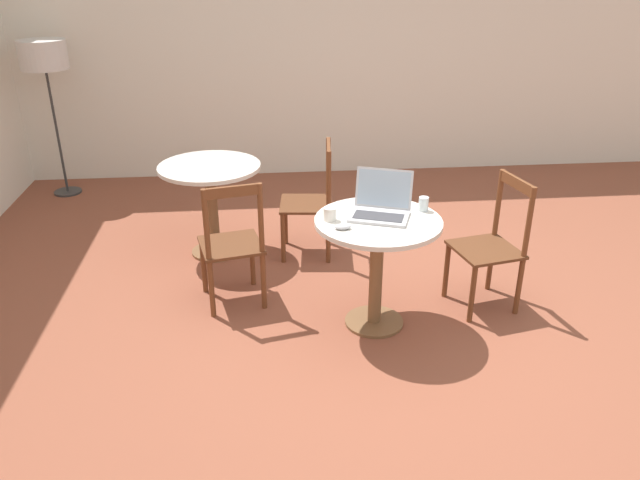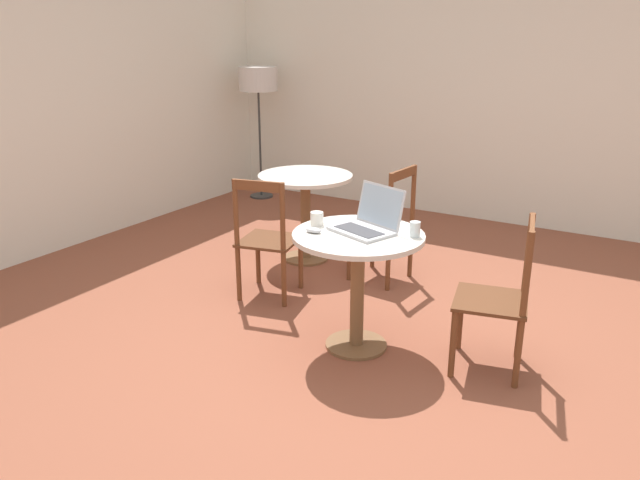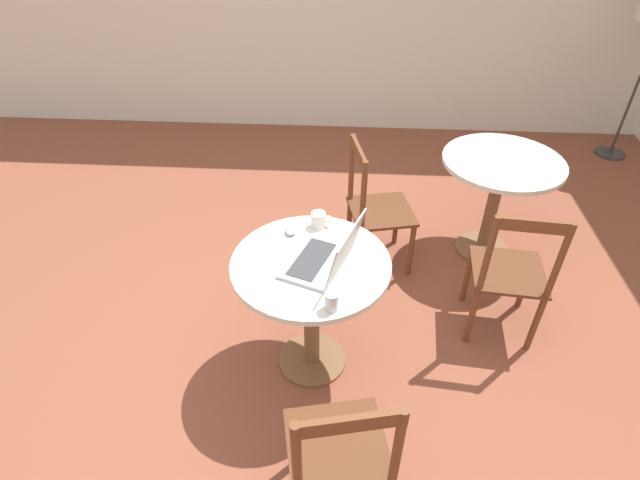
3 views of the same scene
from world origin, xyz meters
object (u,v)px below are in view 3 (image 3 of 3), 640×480
(cafe_table_mid, at_px, (499,181))
(mouse, at_px, (291,229))
(drinking_glass, at_px, (332,301))
(cafe_table_near, at_px, (311,286))
(laptop, at_px, (325,257))
(chair_mid_left, at_px, (375,210))
(chair_mid_front, at_px, (510,274))
(chair_near_front, at_px, (339,456))
(mug, at_px, (319,220))

(cafe_table_mid, bearing_deg, mouse, -146.22)
(mouse, relative_size, drinking_glass, 1.12)
(cafe_table_near, height_order, laptop, laptop)
(chair_mid_left, relative_size, mouse, 9.01)
(cafe_table_mid, bearing_deg, chair_mid_front, -95.53)
(cafe_table_near, distance_m, chair_near_front, 0.84)
(mouse, distance_m, drinking_glass, 0.59)
(cafe_table_mid, xyz_separation_m, drinking_glass, (-1.05, -1.40, 0.21))
(laptop, bearing_deg, chair_mid_left, 73.37)
(cafe_table_near, relative_size, mouse, 7.80)
(chair_mid_front, distance_m, mug, 1.12)
(chair_near_front, xyz_separation_m, mouse, (-0.29, 1.04, 0.32))
(chair_mid_left, distance_m, drinking_glass, 1.28)
(mouse, height_order, drinking_glass, drinking_glass)
(mouse, xyz_separation_m, drinking_glass, (0.23, -0.54, 0.03))
(chair_mid_front, height_order, laptop, laptop)
(cafe_table_mid, height_order, chair_mid_left, chair_mid_left)
(cafe_table_mid, xyz_separation_m, laptop, (-1.09, -1.12, 0.21))
(chair_mid_front, bearing_deg, laptop, -161.45)
(mouse, bearing_deg, mug, 23.32)
(chair_mid_left, relative_size, drinking_glass, 10.10)
(cafe_table_near, xyz_separation_m, chair_near_front, (0.17, -0.81, -0.14))
(cafe_table_mid, distance_m, drinking_glass, 1.76)
(cafe_table_mid, relative_size, chair_mid_left, 0.87)
(chair_mid_left, xyz_separation_m, mug, (-0.33, -0.62, 0.34))
(chair_mid_front, bearing_deg, drinking_glass, -147.38)
(chair_mid_left, distance_m, mug, 0.78)
(drinking_glass, bearing_deg, chair_mid_left, 79.06)
(mouse, bearing_deg, drinking_glass, -66.48)
(cafe_table_near, relative_size, mug, 6.83)
(chair_near_front, bearing_deg, cafe_table_near, 102.11)
(cafe_table_mid, distance_m, mug, 1.41)
(cafe_table_near, xyz_separation_m, cafe_table_mid, (1.16, 1.09, 0.00))
(cafe_table_near, bearing_deg, mouse, 117.22)
(mug, bearing_deg, drinking_glass, -81.11)
(cafe_table_mid, distance_m, mouse, 1.55)
(cafe_table_mid, distance_m, chair_near_front, 2.14)
(chair_mid_left, xyz_separation_m, mouse, (-0.47, -0.68, 0.32))
(cafe_table_mid, xyz_separation_m, chair_mid_left, (-0.81, -0.18, -0.14))
(chair_mid_front, bearing_deg, cafe_table_near, -163.75)
(cafe_table_mid, bearing_deg, chair_near_front, -117.51)
(chair_mid_front, xyz_separation_m, laptop, (-1.02, -0.34, 0.35))
(mouse, bearing_deg, chair_mid_front, 3.92)
(chair_near_front, xyz_separation_m, mug, (-0.15, 1.10, 0.34))
(chair_near_front, height_order, mug, chair_near_front)
(chair_mid_left, bearing_deg, laptop, -106.63)
(chair_mid_left, bearing_deg, chair_near_front, -95.86)
(laptop, bearing_deg, mug, 98.82)
(mouse, height_order, mug, mug)
(mouse, relative_size, mug, 0.88)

